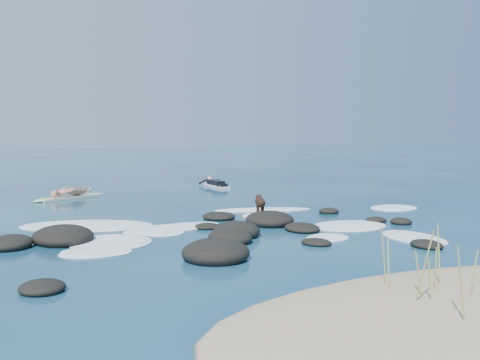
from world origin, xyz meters
name	(u,v)px	position (x,y,z in m)	size (l,w,h in m)	color
ground	(258,224)	(0.00, 0.00, 0.00)	(160.00, 160.00, 0.00)	#0A2642
dune_grass	(449,270)	(-0.62, -7.91, 0.62)	(3.25, 1.76, 1.21)	#929347
reef_rocks	(200,234)	(-2.17, -1.33, 0.11)	(13.17, 6.99, 0.56)	black
breaking_foam	(217,227)	(-1.23, -0.03, 0.01)	(13.40, 7.69, 0.12)	white
standing_surfer_rig	(70,180)	(-4.36, 8.30, 0.73)	(2.89, 1.98, 1.84)	beige
paddling_surfer_rig	(216,184)	(2.55, 10.47, 0.15)	(1.13, 2.51, 0.44)	white
dog	(260,202)	(0.66, 1.27, 0.45)	(0.48, 1.04, 0.68)	black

